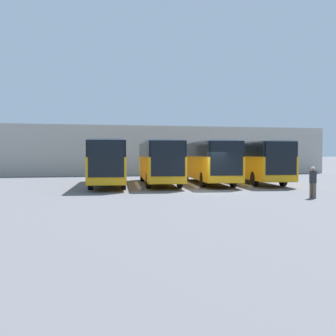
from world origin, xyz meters
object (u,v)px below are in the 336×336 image
bus_1 (207,160)px  pedestrian (313,181)px  bus_2 (159,160)px  bus_3 (108,161)px  bus_0 (252,160)px

bus_1 → pedestrian: bearing=105.7°
bus_2 → bus_3: bearing=10.2°
bus_1 → pedestrian: (-1.95, 11.96, -0.95)m
bus_2 → pedestrian: size_ratio=7.37×
bus_0 → bus_3: bearing=7.6°
bus_0 → pedestrian: bus_0 is taller
bus_3 → bus_0: bearing=-172.4°
bus_0 → bus_3: (11.81, 0.23, 0.00)m
bus_1 → pedestrian: bus_1 is taller
bus_3 → bus_2: bearing=-169.8°
bus_0 → pedestrian: size_ratio=7.37×
bus_3 → pedestrian: (-9.83, 11.76, -0.95)m
bus_0 → bus_1: 3.94m
bus_1 → bus_3: same height
bus_0 → bus_2: bearing=6.2°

